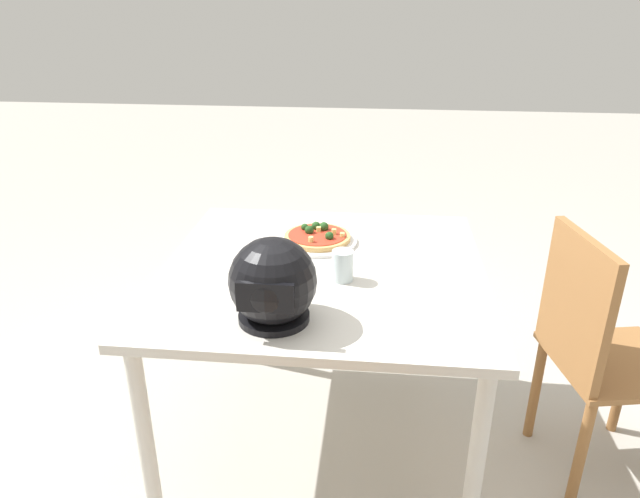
{
  "coord_description": "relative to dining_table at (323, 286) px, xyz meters",
  "views": [
    {
      "loc": [
        -0.18,
        1.78,
        1.57
      ],
      "look_at": [
        0.02,
        -0.11,
        0.74
      ],
      "focal_mm": 32.64,
      "sensor_mm": 36.0,
      "label": 1
    }
  ],
  "objects": [
    {
      "name": "pizza_plate",
      "position": [
        0.04,
        -0.21,
        0.08
      ],
      "size": [
        0.3,
        0.3,
        0.01
      ],
      "primitive_type": "cylinder",
      "color": "white",
      "rests_on": "dining_table"
    },
    {
      "name": "drinking_glass",
      "position": [
        -0.07,
        0.09,
        0.12
      ],
      "size": [
        0.07,
        0.07,
        0.1
      ],
      "primitive_type": "cylinder",
      "color": "silver",
      "rests_on": "dining_table"
    },
    {
      "name": "motorcycle_helmet",
      "position": [
        0.1,
        0.36,
        0.19
      ],
      "size": [
        0.25,
        0.25,
        0.25
      ],
      "color": "black",
      "rests_on": "dining_table"
    },
    {
      "name": "pizza",
      "position": [
        0.04,
        -0.21,
        0.1
      ],
      "size": [
        0.25,
        0.25,
        0.05
      ],
      "color": "tan",
      "rests_on": "pizza_plate"
    },
    {
      "name": "chair_side",
      "position": [
        -0.91,
        0.07,
        -0.14
      ],
      "size": [
        0.47,
        0.47,
        0.9
      ],
      "color": "#996638",
      "rests_on": "ground"
    },
    {
      "name": "dining_table",
      "position": [
        0.0,
        0.0,
        0.0
      ],
      "size": [
        1.09,
        1.08,
        0.72
      ],
      "color": "beige",
      "rests_on": "ground"
    },
    {
      "name": "ground_plane",
      "position": [
        0.0,
        0.0,
        -0.64
      ],
      "size": [
        14.0,
        14.0,
        0.0
      ],
      "primitive_type": "plane",
      "color": "#B2ADA3"
    }
  ]
}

